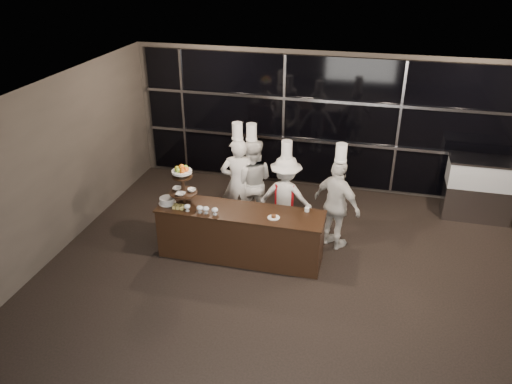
% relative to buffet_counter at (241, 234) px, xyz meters
% --- Properties ---
extents(room, '(10.00, 10.00, 10.00)m').
position_rel_buffet_counter_xyz_m(room, '(1.32, -1.83, 1.03)').
color(room, black).
rests_on(room, ground).
extents(window_wall, '(8.60, 0.10, 2.80)m').
position_rel_buffet_counter_xyz_m(window_wall, '(1.32, 3.11, 1.04)').
color(window_wall, black).
rests_on(window_wall, ground).
extents(buffet_counter, '(2.84, 0.74, 0.92)m').
position_rel_buffet_counter_xyz_m(buffet_counter, '(0.00, 0.00, 0.00)').
color(buffet_counter, black).
rests_on(buffet_counter, ground).
extents(display_stand, '(0.48, 0.48, 0.74)m').
position_rel_buffet_counter_xyz_m(display_stand, '(-1.00, -0.00, 0.87)').
color(display_stand, black).
rests_on(display_stand, buffet_counter).
extents(compotes, '(0.60, 0.11, 0.12)m').
position_rel_buffet_counter_xyz_m(compotes, '(-0.60, -0.22, 0.54)').
color(compotes, silver).
rests_on(compotes, buffet_counter).
extents(layer_cake, '(0.30, 0.30, 0.11)m').
position_rel_buffet_counter_xyz_m(layer_cake, '(-1.29, -0.05, 0.51)').
color(layer_cake, white).
rests_on(layer_cake, buffet_counter).
extents(pastry_squares, '(0.19, 0.13, 0.05)m').
position_rel_buffet_counter_xyz_m(pastry_squares, '(-1.03, -0.16, 0.48)').
color(pastry_squares, '#DCCC6B').
rests_on(pastry_squares, buffet_counter).
extents(small_plate, '(0.20, 0.20, 0.05)m').
position_rel_buffet_counter_xyz_m(small_plate, '(0.60, -0.10, 0.47)').
color(small_plate, white).
rests_on(small_plate, buffet_counter).
extents(chef_cup, '(0.08, 0.08, 0.07)m').
position_rel_buffet_counter_xyz_m(chef_cup, '(1.09, 0.25, 0.49)').
color(chef_cup, white).
rests_on(chef_cup, buffet_counter).
extents(display_case, '(1.29, 0.56, 1.24)m').
position_rel_buffet_counter_xyz_m(display_case, '(4.16, 2.47, 0.22)').
color(display_case, '#A5A5AA').
rests_on(display_case, ground).
extents(chef_a, '(0.75, 0.61, 2.08)m').
position_rel_buffet_counter_xyz_m(chef_a, '(-0.34, 1.07, 0.45)').
color(chef_a, white).
rests_on(chef_a, ground).
extents(chef_b, '(0.92, 0.77, 2.02)m').
position_rel_buffet_counter_xyz_m(chef_b, '(-0.12, 1.25, 0.41)').
color(chef_b, silver).
rests_on(chef_b, ground).
extents(chef_c, '(1.04, 0.63, 1.87)m').
position_rel_buffet_counter_xyz_m(chef_c, '(0.59, 0.95, 0.33)').
color(chef_c, white).
rests_on(chef_c, ground).
extents(chef_d, '(1.04, 0.89, 1.98)m').
position_rel_buffet_counter_xyz_m(chef_d, '(1.55, 0.76, 0.39)').
color(chef_d, silver).
rests_on(chef_d, ground).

